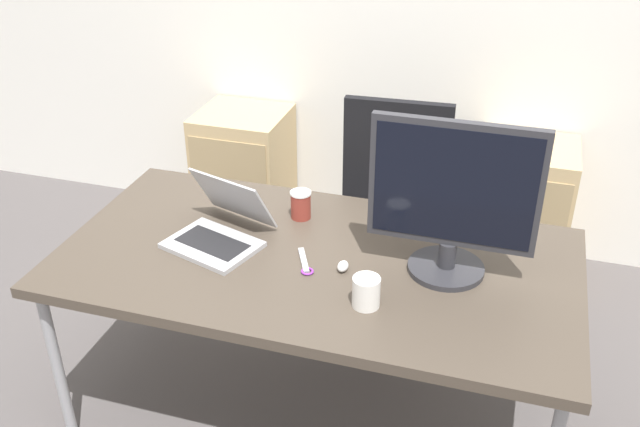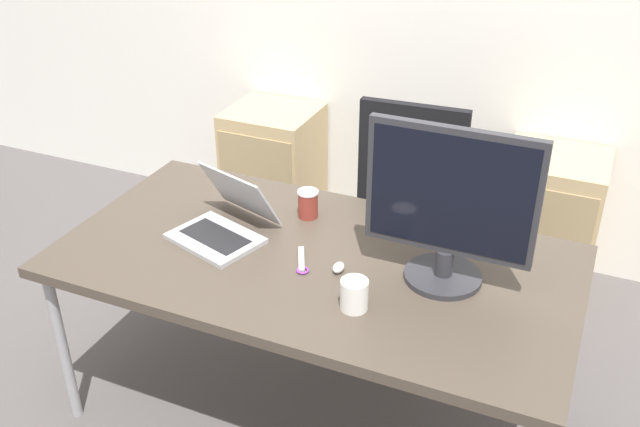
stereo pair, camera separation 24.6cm
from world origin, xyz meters
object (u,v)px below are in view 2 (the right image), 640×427
(laptop_center, at_px, (224,223))
(coffee_cup_white, at_px, (354,295))
(coffee_cup_brown, at_px, (308,204))
(office_chair, at_px, (415,229))
(monitor, at_px, (450,208))
(cabinet_left, at_px, (274,170))
(mouse, at_px, (339,268))
(cabinet_right, at_px, (547,223))

(laptop_center, relative_size, coffee_cup_white, 4.15)
(coffee_cup_brown, bearing_deg, coffee_cup_white, -51.77)
(office_chair, xyz_separation_m, monitor, (0.31, -0.78, 0.58))
(office_chair, distance_m, coffee_cup_white, 1.11)
(laptop_center, distance_m, monitor, 0.85)
(cabinet_left, distance_m, monitor, 1.82)
(laptop_center, height_order, monitor, monitor)
(cabinet_left, relative_size, laptop_center, 1.65)
(laptop_center, relative_size, coffee_cup_brown, 3.85)
(mouse, bearing_deg, coffee_cup_brown, 129.58)
(cabinet_right, xyz_separation_m, monitor, (-0.23, -1.17, 0.64))
(monitor, bearing_deg, mouse, -163.50)
(office_chair, bearing_deg, cabinet_left, 156.79)
(office_chair, xyz_separation_m, coffee_cup_brown, (-0.28, -0.57, 0.36))
(mouse, bearing_deg, cabinet_right, 66.00)
(coffee_cup_white, bearing_deg, laptop_center, 159.08)
(cabinet_left, height_order, mouse, mouse)
(laptop_center, distance_m, coffee_cup_brown, 0.33)
(cabinet_right, xyz_separation_m, laptop_center, (-1.05, -1.21, 0.41))
(mouse, height_order, coffee_cup_white, coffee_cup_white)
(monitor, bearing_deg, coffee_cup_brown, 160.90)
(laptop_center, bearing_deg, coffee_cup_brown, 46.36)
(cabinet_right, height_order, coffee_cup_white, coffee_cup_white)
(cabinet_left, relative_size, mouse, 12.45)
(laptop_center, bearing_deg, office_chair, 58.10)
(cabinet_left, xyz_separation_m, cabinet_right, (1.46, 0.00, 0.00))
(cabinet_left, relative_size, monitor, 1.28)
(mouse, distance_m, coffee_cup_brown, 0.39)
(cabinet_left, distance_m, coffee_cup_brown, 1.24)
(cabinet_left, bearing_deg, cabinet_right, 0.00)
(monitor, distance_m, coffee_cup_white, 0.41)
(cabinet_right, distance_m, laptop_center, 1.65)
(laptop_center, height_order, coffee_cup_white, laptop_center)
(cabinet_left, distance_m, coffee_cup_white, 1.81)
(cabinet_right, bearing_deg, office_chair, -143.63)
(cabinet_right, relative_size, mouse, 12.45)
(office_chair, height_order, cabinet_left, office_chair)
(office_chair, height_order, cabinet_right, office_chair)
(laptop_center, height_order, mouse, laptop_center)
(cabinet_left, height_order, coffee_cup_white, coffee_cup_white)
(cabinet_right, bearing_deg, coffee_cup_brown, -130.07)
(cabinet_left, bearing_deg, monitor, -43.57)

